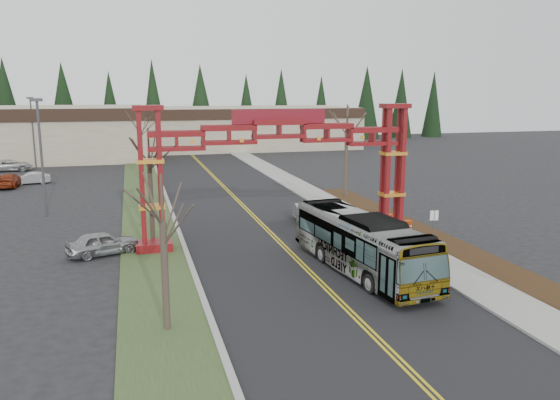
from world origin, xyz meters
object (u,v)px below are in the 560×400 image
object	(u,v)px
retail_building_east	(242,127)
parked_car_mid_a	(10,180)
parked_car_near_a	(103,243)
transit_bus	(361,243)
bare_tree_right_far	(347,130)
barrel_south	(408,227)
street_sign	(434,221)
gateway_arch	(279,151)
light_pole_near	(41,149)
parked_car_far_b	(10,165)
light_pole_far	(33,127)
parked_car_far_a	(31,178)
silver_sedan	(305,213)
bare_tree_median_mid	(149,160)
barrel_mid	(389,221)
bare_tree_median_near	(163,223)
barrel_north	(382,210)
bare_tree_median_far	(141,131)

from	to	relation	value
retail_building_east	parked_car_mid_a	size ratio (longest dim) A/B	7.76
parked_car_near_a	transit_bus	bearing A→B (deg)	-136.32
bare_tree_right_far	barrel_south	distance (m)	14.95
street_sign	gateway_arch	bearing A→B (deg)	158.84
light_pole_near	street_sign	bearing A→B (deg)	-32.27
parked_car_far_b	light_pole_far	world-z (taller)	light_pole_far
parked_car_far_a	street_sign	world-z (taller)	street_sign
silver_sedan	bare_tree_median_mid	xyz separation A→B (m)	(-11.33, -3.06, 4.76)
bare_tree_median_mid	light_pole_far	size ratio (longest dim) A/B	0.83
transit_bus	bare_tree_right_far	distance (m)	22.02
parked_car_near_a	barrel_mid	distance (m)	19.64
silver_sedan	light_pole_near	world-z (taller)	light_pole_near
light_pole_near	street_sign	world-z (taller)	light_pole_near
bare_tree_median_near	barrel_north	distance (m)	24.85
parked_car_far_b	bare_tree_right_far	xyz separation A→B (m)	(33.62, -26.87, 5.53)
light_pole_near	light_pole_far	world-z (taller)	light_pole_near
transit_bus	street_sign	world-z (taller)	transit_bus
bare_tree_median_near	parked_car_near_a	bearing A→B (deg)	104.25
silver_sedan	street_sign	bearing A→B (deg)	-48.24
bare_tree_median_near	bare_tree_right_far	size ratio (longest dim) A/B	0.76
transit_bus	bare_tree_median_near	world-z (taller)	bare_tree_median_near
bare_tree_median_far	gateway_arch	bearing A→B (deg)	-73.01
parked_car_far_a	bare_tree_right_far	world-z (taller)	bare_tree_right_far
gateway_arch	barrel_mid	world-z (taller)	gateway_arch
transit_bus	street_sign	size ratio (longest dim) A/B	5.01
parked_car_far_a	silver_sedan	bearing A→B (deg)	35.56
parked_car_far_b	bare_tree_right_far	size ratio (longest dim) A/B	0.60
parked_car_near_a	barrel_mid	bearing A→B (deg)	-105.29
light_pole_near	street_sign	xyz separation A→B (m)	(25.02, -15.80, -3.65)
parked_car_mid_a	transit_bus	bearing A→B (deg)	128.67
parked_car_near_a	barrel_south	xyz separation A→B (m)	(20.06, -0.52, -0.24)
parked_car_mid_a	barrel_mid	xyz separation A→B (m)	(29.91, -26.09, -0.19)
barrel_mid	barrel_north	xyz separation A→B (m)	(1.21, 3.70, -0.03)
silver_sedan	light_pole_far	distance (m)	45.52
bare_tree_right_far	light_pole_far	xyz separation A→B (m)	(-31.12, 29.64, -1.04)
barrel_south	barrel_mid	world-z (taller)	barrel_mid
bare_tree_median_near	street_sign	bearing A→B (deg)	25.64
barrel_south	transit_bus	bearing A→B (deg)	-134.41
bare_tree_median_far	barrel_mid	world-z (taller)	bare_tree_median_far
silver_sedan	bare_tree_median_mid	world-z (taller)	bare_tree_median_mid
parked_car_far_a	parked_car_far_b	xyz separation A→B (m)	(-4.12, 11.17, 0.10)
bare_tree_median_mid	silver_sedan	bearing A→B (deg)	15.10
parked_car_near_a	retail_building_east	bearing A→B (deg)	-37.91
silver_sedan	bare_tree_right_far	xyz separation A→B (m)	(6.67, 8.48, 5.58)
bare_tree_right_far	street_sign	xyz separation A→B (m)	(-0.80, -16.79, -4.59)
parked_car_far_b	street_sign	distance (m)	54.63
silver_sedan	bare_tree_right_far	bearing A→B (deg)	58.39
barrel_south	barrel_north	size ratio (longest dim) A/B	1.00
light_pole_near	light_pole_far	bearing A→B (deg)	99.82
gateway_arch	light_pole_near	world-z (taller)	light_pole_near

